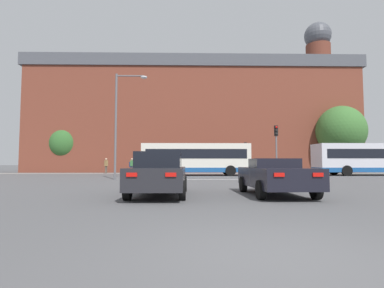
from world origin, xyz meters
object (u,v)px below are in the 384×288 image
at_px(bus_crossing_lead, 196,159).
at_px(pedestrian_walking_west, 106,164).
at_px(traffic_light_near_right, 276,143).
at_px(pedestrian_walking_east, 131,165).
at_px(traffic_light_far_right, 246,152).
at_px(street_lamp_junction, 121,115).
at_px(car_saloon_left, 160,174).
at_px(pedestrian_waiting, 132,164).
at_px(car_roadster_right, 275,176).
at_px(bus_crossing_trailing, 378,158).

relative_size(bus_crossing_lead, pedestrian_walking_west, 5.74).
distance_m(bus_crossing_lead, traffic_light_near_right, 8.94).
xyz_separation_m(traffic_light_near_right, pedestrian_walking_east, (-13.65, 13.78, -1.83)).
bearing_deg(traffic_light_far_right, street_lamp_junction, -133.33).
bearing_deg(traffic_light_near_right, bus_crossing_lead, 132.40).
distance_m(pedestrian_walking_east, pedestrian_walking_west, 2.93).
distance_m(car_saloon_left, traffic_light_near_right, 14.18).
bearing_deg(pedestrian_waiting, bus_crossing_lead, 133.39).
xyz_separation_m(car_saloon_left, car_roadster_right, (4.32, -0.02, -0.10)).
bearing_deg(pedestrian_waiting, car_saloon_left, 98.59).
height_order(bus_crossing_lead, street_lamp_junction, street_lamp_junction).
relative_size(bus_crossing_trailing, pedestrian_walking_west, 6.78).
bearing_deg(car_roadster_right, street_lamp_junction, 125.12).
xyz_separation_m(car_roadster_right, street_lamp_junction, (-8.21, 11.13, 4.12)).
xyz_separation_m(bus_crossing_lead, traffic_light_far_right, (6.02, 5.53, 0.83)).
height_order(bus_crossing_trailing, pedestrian_walking_west, bus_crossing_trailing).
distance_m(traffic_light_far_right, pedestrian_walking_west, 16.54).
bearing_deg(pedestrian_waiting, pedestrian_walking_east, -66.79).
relative_size(traffic_light_far_right, pedestrian_walking_west, 2.02).
distance_m(bus_crossing_trailing, street_lamp_junction, 25.08).
distance_m(street_lamp_junction, pedestrian_walking_west, 14.63).
relative_size(car_saloon_left, street_lamp_junction, 0.62).
bearing_deg(pedestrian_walking_west, pedestrian_walking_east, -38.48).
distance_m(car_roadster_right, street_lamp_junction, 14.44).
relative_size(car_roadster_right, pedestrian_waiting, 2.47).
relative_size(traffic_light_near_right, pedestrian_waiting, 2.25).
relative_size(traffic_light_far_right, pedestrian_walking_east, 2.26).
relative_size(bus_crossing_lead, traffic_light_near_right, 2.54).
xyz_separation_m(bus_crossing_lead, pedestrian_walking_east, (-7.66, 7.23, -0.72)).
bearing_deg(street_lamp_junction, traffic_light_far_right, 46.67).
height_order(bus_crossing_trailing, pedestrian_walking_east, bus_crossing_trailing).
xyz_separation_m(bus_crossing_trailing, traffic_light_far_right, (-12.03, 5.60, 0.81)).
distance_m(bus_crossing_lead, pedestrian_walking_east, 10.56).
bearing_deg(pedestrian_walking_east, car_roadster_right, 59.90).
xyz_separation_m(traffic_light_far_right, pedestrian_walking_west, (-16.46, 0.79, -1.41)).
distance_m(bus_crossing_trailing, traffic_light_near_right, 13.74).
xyz_separation_m(traffic_light_far_right, pedestrian_waiting, (-13.53, 1.40, -1.41)).
relative_size(car_roadster_right, traffic_light_near_right, 1.09).
relative_size(car_roadster_right, bus_crossing_trailing, 0.36).
xyz_separation_m(pedestrian_walking_east, pedestrian_walking_west, (-2.78, -0.90, 0.14)).
xyz_separation_m(street_lamp_junction, pedestrian_waiting, (-1.67, 13.97, -3.75)).
bearing_deg(traffic_light_far_right, traffic_light_near_right, -90.16).
height_order(bus_crossing_trailing, traffic_light_near_right, traffic_light_near_right).
bearing_deg(car_saloon_left, bus_crossing_lead, 84.56).
xyz_separation_m(bus_crossing_lead, traffic_light_near_right, (5.98, -6.55, 1.11)).
bearing_deg(pedestrian_walking_west, bus_crossing_lead, -87.67).
bearing_deg(bus_crossing_trailing, car_roadster_right, -40.88).
height_order(car_saloon_left, traffic_light_far_right, traffic_light_far_right).
relative_size(bus_crossing_trailing, traffic_light_near_right, 3.00).
bearing_deg(pedestrian_walking_east, traffic_light_near_right, 83.06).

